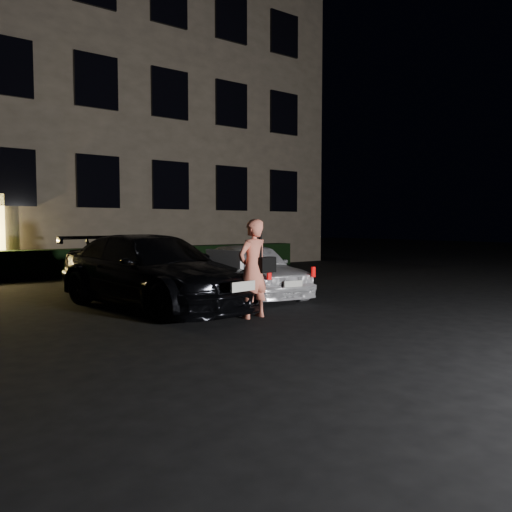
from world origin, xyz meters
TOP-DOWN VIEW (x-y plane):
  - ground at (0.00, 0.00)m, footprint 80.00×80.00m
  - building at (-0.00, 14.99)m, footprint 20.00×8.11m
  - hedge at (0.00, 10.50)m, footprint 15.00×0.70m
  - sedan at (-1.43, 3.70)m, footprint 2.73×5.08m
  - hatch at (0.91, 3.73)m, footprint 1.87×3.71m
  - man at (-0.55, 1.60)m, footprint 0.74×0.49m

SIDE VIEW (x-z plane):
  - ground at x=0.00m, z-range 0.00..0.00m
  - hedge at x=0.00m, z-range 0.00..0.85m
  - hatch at x=0.91m, z-range 0.00..1.21m
  - sedan at x=-1.43m, z-range 0.00..1.40m
  - man at x=-0.55m, z-range 0.00..1.69m
  - building at x=0.00m, z-range 0.00..12.00m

